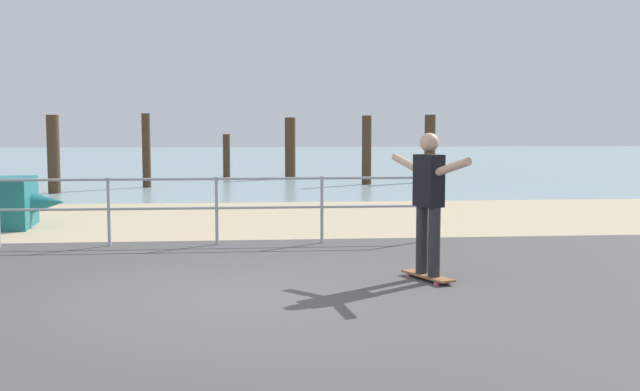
# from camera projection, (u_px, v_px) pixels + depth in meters

# --- Properties ---
(ground_plane) EXTENTS (24.00, 10.00, 0.04)m
(ground_plane) POSITION_uv_depth(u_px,v_px,m) (228.00, 323.00, 6.94)
(ground_plane) COLOR #474444
(ground_plane) RESTS_ON ground
(beach_strip) EXTENTS (24.00, 6.00, 0.04)m
(beach_strip) POSITION_uv_depth(u_px,v_px,m) (239.00, 219.00, 14.87)
(beach_strip) COLOR tan
(beach_strip) RESTS_ON ground
(sea_surface) EXTENTS (72.00, 50.00, 0.04)m
(sea_surface) POSITION_uv_depth(u_px,v_px,m) (246.00, 159.00, 42.63)
(sea_surface) COLOR #849EA3
(sea_surface) RESTS_ON ground
(railing_fence) EXTENTS (9.66, 0.05, 1.05)m
(railing_fence) POSITION_uv_depth(u_px,v_px,m) (109.00, 201.00, 11.26)
(railing_fence) COLOR #9EA0A5
(railing_fence) RESTS_ON ground
(skateboard) EXTENTS (0.49, 0.82, 0.08)m
(skateboard) POSITION_uv_depth(u_px,v_px,m) (427.00, 276.00, 8.79)
(skateboard) COLOR brown
(skateboard) RESTS_ON ground
(skateboarder) EXTENTS (0.64, 1.37, 1.65)m
(skateboarder) POSITION_uv_depth(u_px,v_px,m) (429.00, 195.00, 8.71)
(skateboarder) COLOR #26262B
(skateboarder) RESTS_ON skateboard
(groyne_post_0) EXTENTS (0.33, 0.33, 2.13)m
(groyne_post_0) POSITION_uv_depth(u_px,v_px,m) (53.00, 155.00, 20.28)
(groyne_post_0) COLOR #422D1E
(groyne_post_0) RESTS_ON ground
(groyne_post_1) EXTENTS (0.25, 0.25, 2.20)m
(groyne_post_1) POSITION_uv_depth(u_px,v_px,m) (146.00, 151.00, 22.26)
(groyne_post_1) COLOR #422D1E
(groyne_post_1) RESTS_ON ground
(groyne_post_2) EXTENTS (0.26, 0.26, 1.55)m
(groyne_post_2) POSITION_uv_depth(u_px,v_px,m) (227.00, 156.00, 26.82)
(groyne_post_2) COLOR #422D1E
(groyne_post_2) RESTS_ON ground
(groyne_post_3) EXTENTS (0.37, 0.37, 2.13)m
(groyne_post_3) POSITION_uv_depth(u_px,v_px,m) (290.00, 148.00, 26.12)
(groyne_post_3) COLOR #422D1E
(groyne_post_3) RESTS_ON ground
(groyne_post_4) EXTENTS (0.30, 0.30, 2.15)m
(groyne_post_4) POSITION_uv_depth(u_px,v_px,m) (367.00, 150.00, 23.42)
(groyne_post_4) COLOR #422D1E
(groyne_post_4) RESTS_ON ground
(groyne_post_5) EXTENTS (0.35, 0.35, 2.20)m
(groyne_post_5) POSITION_uv_depth(u_px,v_px,m) (430.00, 149.00, 24.53)
(groyne_post_5) COLOR #422D1E
(groyne_post_5) RESTS_ON ground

